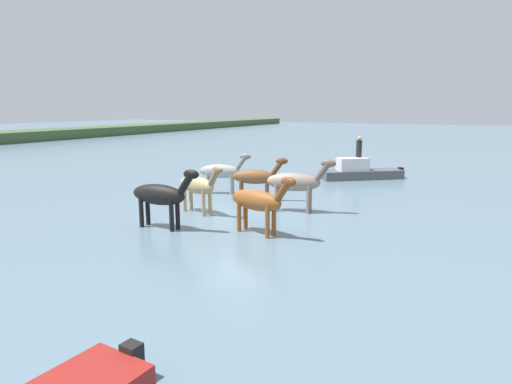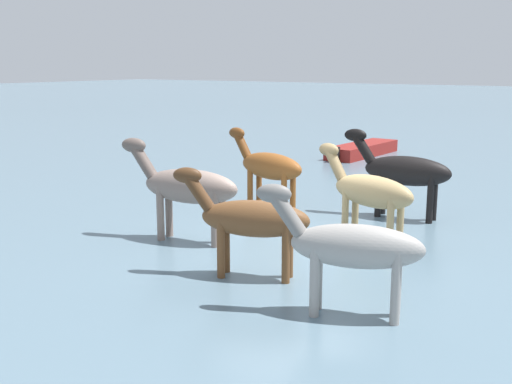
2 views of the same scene
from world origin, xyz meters
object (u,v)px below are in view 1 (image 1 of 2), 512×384
at_px(horse_rear_stallion, 161,195).
at_px(horse_dark_mare, 222,171).
at_px(horse_gray_outer, 198,186).
at_px(horse_chestnut_trailing, 296,182).
at_px(horse_mid_herd, 258,201).
at_px(person_helmsman_aft, 359,147).
at_px(horse_lead, 256,177).
at_px(boat_launch_far, 360,173).

bearing_deg(horse_rear_stallion, horse_dark_mare, 101.19).
bearing_deg(horse_gray_outer, horse_chestnut_trailing, 48.67).
height_order(horse_mid_herd, horse_dark_mare, horse_mid_herd).
height_order(horse_dark_mare, person_helmsman_aft, person_helmsman_aft).
height_order(horse_gray_outer, horse_mid_herd, horse_mid_herd).
distance_m(horse_chestnut_trailing, horse_lead, 2.58).
height_order(horse_chestnut_trailing, horse_dark_mare, horse_chestnut_trailing).
bearing_deg(person_helmsman_aft, horse_lead, 164.60).
height_order(horse_rear_stallion, boat_launch_far, horse_rear_stallion).
relative_size(horse_chestnut_trailing, horse_lead, 1.13).
bearing_deg(horse_gray_outer, horse_lead, 91.57).
bearing_deg(horse_mid_herd, horse_rear_stallion, -151.77).
distance_m(horse_lead, boat_launch_far, 8.31).
bearing_deg(boat_launch_far, person_helmsman_aft, -91.53).
height_order(horse_mid_herd, horse_rear_stallion, horse_rear_stallion).
height_order(horse_gray_outer, person_helmsman_aft, person_helmsman_aft).
height_order(horse_mid_herd, boat_launch_far, horse_mid_herd).
bearing_deg(horse_chestnut_trailing, boat_launch_far, 79.29).
bearing_deg(boat_launch_far, horse_lead, 34.30).
bearing_deg(horse_lead, person_helmsman_aft, 55.04).
bearing_deg(horse_lead, horse_gray_outer, -124.54).
bearing_deg(person_helmsman_aft, boat_launch_far, -142.76).
distance_m(horse_mid_herd, horse_rear_stallion, 3.28).
height_order(horse_rear_stallion, person_helmsman_aft, person_helmsman_aft).
height_order(horse_lead, horse_rear_stallion, horse_rear_stallion).
bearing_deg(horse_gray_outer, person_helmsman_aft, 91.27).
bearing_deg(boat_launch_far, horse_rear_stallion, 38.21).
relative_size(horse_gray_outer, horse_rear_stallion, 0.94).
relative_size(horse_rear_stallion, boat_launch_far, 0.60).
bearing_deg(person_helmsman_aft, horse_rear_stallion, 167.87).
xyz_separation_m(horse_rear_stallion, person_helmsman_aft, (13.57, -2.92, 0.61)).
relative_size(horse_dark_mare, horse_rear_stallion, 0.92).
bearing_deg(horse_gray_outer, boat_launch_far, 90.17).
height_order(horse_gray_outer, horse_rear_stallion, horse_rear_stallion).
distance_m(horse_lead, horse_dark_mare, 2.21).
xyz_separation_m(horse_chestnut_trailing, horse_mid_herd, (-3.40, -0.17, -0.06)).
relative_size(boat_launch_far, person_helmsman_aft, 3.68).
bearing_deg(horse_gray_outer, horse_rear_stallion, -69.62).
height_order(horse_dark_mare, boat_launch_far, horse_dark_mare).
bearing_deg(horse_dark_mare, horse_gray_outer, -89.46).
distance_m(horse_chestnut_trailing, boat_launch_far, 9.08).
relative_size(horse_lead, horse_dark_mare, 0.98).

